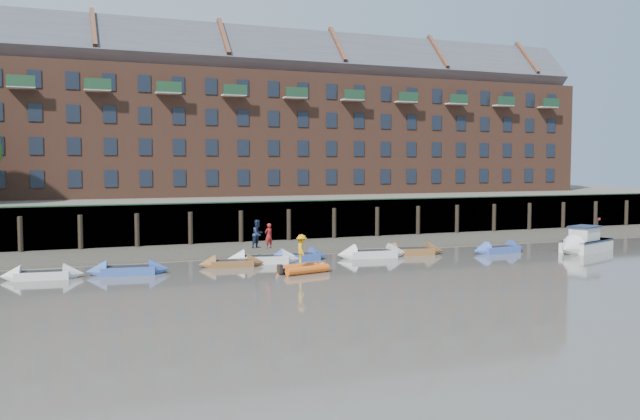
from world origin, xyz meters
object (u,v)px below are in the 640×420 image
person_rower_b (258,234)px  rowboat_1 (128,270)px  rowboat_2 (232,263)px  person_rib_crew (302,249)px  rowboat_6 (411,251)px  motor_launch (580,244)px  rowboat_5 (372,254)px  rowboat_3 (263,259)px  rowboat_7 (499,249)px  person_rower_a (269,236)px  rib_tender (305,268)px  rowboat_4 (297,257)px  rowboat_0 (42,275)px

person_rower_b → rowboat_1: bearing=157.5°
rowboat_2 → person_rib_crew: size_ratio=2.39×
rowboat_6 → motor_launch: 12.27m
rowboat_6 → person_rower_b: bearing=-171.0°
rowboat_1 → rowboat_5: bearing=11.6°
rowboat_3 → rowboat_7: bearing=7.2°
rowboat_6 → person_rib_crew: (-9.73, -4.50, 1.12)m
motor_launch → person_rower_a: bearing=-29.3°
rowboat_2 → rowboat_3: bearing=23.9°
rib_tender → rowboat_6: bearing=10.8°
rowboat_3 → person_rower_a: person_rower_a is taller
rowboat_2 → motor_launch: motor_launch is taller
rowboat_6 → person_rower_b: (-10.97, 0.22, 1.61)m
rowboat_1 → person_rib_crew: person_rib_crew is taller
rowboat_4 → rowboat_5: 5.26m
motor_launch → person_rower_a: person_rower_a is taller
person_rower_b → person_rib_crew: 4.91m
rowboat_6 → rib_tender: (-9.53, -4.47, -0.01)m
rowboat_0 → rowboat_6: size_ratio=0.92×
rowboat_4 → rowboat_3: bearing=175.0°
rowboat_0 → rowboat_7: 30.00m
rowboat_4 → person_rower_a: bearing=178.2°
rowboat_2 → rib_tender: bearing=-40.9°
rowboat_2 → person_rib_crew: 5.07m
rowboat_4 → rowboat_6: size_ratio=0.93×
rowboat_7 → rowboat_6: bearing=163.3°
rowboat_0 → person_rower_a: person_rower_a is taller
person_rib_crew → rowboat_6: bearing=-50.7°
rowboat_0 → rowboat_4: bearing=11.2°
rowboat_3 → motor_launch: bearing=3.2°
rowboat_5 → person_rower_b: 8.03m
rib_tender → person_rower_b: 5.17m
motor_launch → rowboat_1: bearing=-24.7°
rowboat_0 → rowboat_1: (4.53, -0.14, 0.01)m
rowboat_1 → rowboat_4: size_ratio=1.05×
rowboat_1 → rowboat_6: rowboat_6 is taller
rowboat_2 → motor_launch: 24.87m
rowboat_4 → rib_tender: rowboat_4 is taller
rowboat_0 → rowboat_3: (12.96, 1.18, 0.02)m
rowboat_2 → person_rower_b: bearing=32.9°
rowboat_1 → motor_launch: size_ratio=0.78×
rowboat_4 → person_rib_crew: 4.94m
rowboat_6 → person_rib_crew: person_rib_crew is taller
rowboat_5 → person_rower_a: size_ratio=3.16×
rowboat_0 → rowboat_5: (20.55, 1.01, 0.03)m
rowboat_0 → rib_tender: bearing=-6.7°
rowboat_4 → person_rower_b: (-2.61, 0.12, 1.62)m
rowboat_0 → rowboat_1: 4.53m
rowboat_5 → person_rib_crew: person_rib_crew is taller
rowboat_4 → rowboat_7: size_ratio=0.99×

